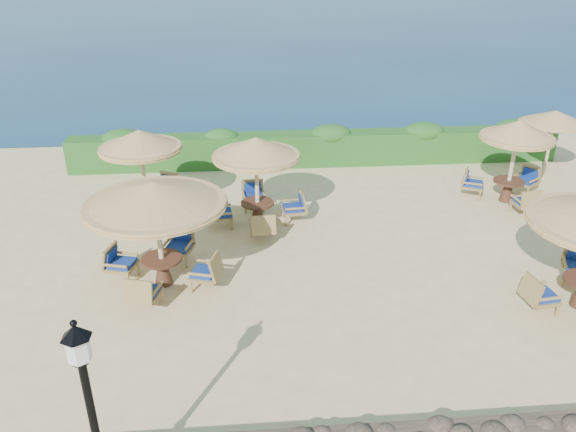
{
  "coord_description": "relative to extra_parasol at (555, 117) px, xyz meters",
  "views": [
    {
      "loc": [
        -2.7,
        -12.45,
        7.4
      ],
      "look_at": [
        -1.66,
        0.12,
        1.3
      ],
      "focal_mm": 35.0,
      "sensor_mm": 36.0,
      "label": 1
    }
  ],
  "objects": [
    {
      "name": "cafe_set_2",
      "position": [
        -13.49,
        -1.89,
        -0.24
      ],
      "size": [
        2.41,
        2.82,
        2.65
      ],
      "color": "beige",
      "rests_on": "ground"
    },
    {
      "name": "cafe_set_3",
      "position": [
        -10.17,
        -2.86,
        -0.44
      ],
      "size": [
        2.85,
        2.85,
        2.65
      ],
      "color": "beige",
      "rests_on": "ground"
    },
    {
      "name": "ground",
      "position": [
        -7.8,
        -5.2,
        -2.17
      ],
      "size": [
        120.0,
        120.0,
        0.0
      ],
      "primitive_type": "plane",
      "color": "beige",
      "rests_on": "ground"
    },
    {
      "name": "cafe_set_4",
      "position": [
        -2.18,
        -1.85,
        -0.42
      ],
      "size": [
        2.77,
        2.54,
        2.65
      ],
      "color": "beige",
      "rests_on": "ground"
    },
    {
      "name": "hedge",
      "position": [
        -7.8,
        2.0,
        -1.57
      ],
      "size": [
        18.0,
        0.9,
        1.2
      ],
      "primitive_type": "cube",
      "color": "#1C4D18",
      "rests_on": "ground"
    },
    {
      "name": "sea",
      "position": [
        -7.8,
        64.8,
        -2.17
      ],
      "size": [
        160.0,
        160.0,
        0.0
      ],
      "primitive_type": "plane",
      "color": "#0C2B4F",
      "rests_on": "ground"
    },
    {
      "name": "extra_parasol",
      "position": [
        0.0,
        0.0,
        0.0
      ],
      "size": [
        2.3,
        2.3,
        2.41
      ],
      "color": "beige",
      "rests_on": "ground"
    },
    {
      "name": "cafe_set_0",
      "position": [
        -12.54,
        -5.89,
        -0.24
      ],
      "size": [
        3.29,
        3.29,
        2.65
      ],
      "color": "beige",
      "rests_on": "ground"
    }
  ]
}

